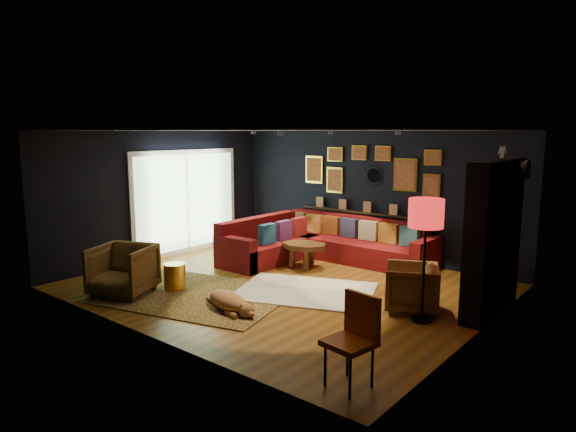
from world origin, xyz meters
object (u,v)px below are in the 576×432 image
Objects in this scene: sectional at (318,244)px; coffee_table at (304,248)px; armchair_right at (411,285)px; floor_lamp at (426,218)px; armchair_left at (123,268)px; dog at (228,297)px; gold_stool at (175,277)px; orange_chair at (355,332)px; pouf at (282,248)px.

sectional reaches higher than coffee_table.
armchair_right is 1.15m from floor_lamp.
armchair_left is 4.73m from floor_lamp.
dog is at bearing -77.60° from armchair_right.
sectional is 4.51× the size of armchair_right.
gold_stool is at bearing -92.82° from armchair_right.
orange_chair is at bearing -49.92° from sectional.
floor_lamp is (2.96, -1.20, 1.05)m from coffee_table.
armchair_left is 0.93× the size of orange_chair.
orange_chair reaches higher than armchair_right.
dog is at bearing -64.29° from pouf.
armchair_right is 0.65× the size of dog.
coffee_table is 4.61m from orange_chair.
pouf is at bearing -155.77° from sectional.
orange_chair reaches higher than gold_stool.
dog is at bearing -77.34° from sectional.
pouf is at bearing 157.08° from coffee_table.
orange_chair is (3.20, -3.31, 0.18)m from coffee_table.
armchair_right is at bearing -18.65° from coffee_table.
armchair_left is 1.17× the size of armchair_right.
sectional is 0.76m from pouf.
armchair_left is 0.84m from gold_stool.
sectional reaches higher than pouf.
gold_stool is 4.16m from floor_lamp.
pouf is at bearing 157.81° from floor_lamp.
coffee_table is 1.08× the size of orange_chair.
armchair_left reaches higher than sectional.
floor_lamp is at bearing -30.83° from sectional.
armchair_left is 4.48m from armchair_right.
pouf is 0.43× the size of dog.
coffee_table is at bearing -135.49° from armchair_right.
floor_lamp reaches higher than dog.
coffee_table is at bearing 116.02° from dog.
orange_chair is at bearing -14.09° from armchair_right.
orange_chair is (4.03, -3.67, 0.37)m from pouf.
sectional is 3.20m from armchair_right.
coffee_table is at bearing 71.43° from gold_stool.
dog is at bearing -7.19° from armchair_left.
armchair_right is at bearing 52.66° from dog.
gold_stool is (-0.67, -3.10, -0.10)m from sectional.
coffee_table is 2.58m from gold_stool.
armchair_left reaches higher than pouf.
armchair_left is 0.52× the size of floor_lamp.
gold_stool is at bearing -172.52° from dog.
coffee_table is 1.36× the size of armchair_right.
armchair_left is at bearing -173.33° from orange_chair.
armchair_left is 0.77× the size of dog.
gold_stool is 4.12m from orange_chair.
sectional reaches higher than dog.
coffee_table is 2.35× the size of gold_stool.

